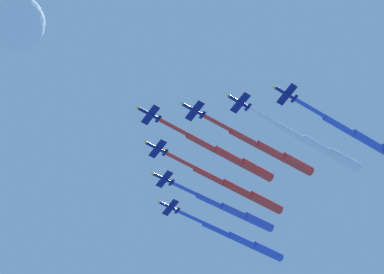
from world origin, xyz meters
name	(u,v)px	position (x,y,z in m)	size (l,w,h in m)	color
jet_lead	(231,157)	(-17.33, 1.32, 207.46)	(59.95, 10.95, 4.05)	navy
jet_port_inner	(272,151)	(-25.35, 14.32, 205.26)	(57.94, 11.66, 4.00)	navy
jet_starboard_inner	(239,190)	(-31.28, -9.07, 207.00)	(63.74, 11.31, 4.03)	navy
jet_port_mid	(319,146)	(-36.21, 26.82, 205.10)	(60.23, 11.62, 3.97)	navy
jet_starboard_mid	(235,212)	(-38.46, -19.23, 206.94)	(57.19, 11.99, 3.96)	navy
jet_port_outer	(370,142)	(-48.69, 39.91, 205.11)	(65.03, 12.51, 4.10)	navy
jet_starboard_outer	(244,241)	(-53.23, -30.08, 206.75)	(62.21, 11.67, 4.08)	navy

